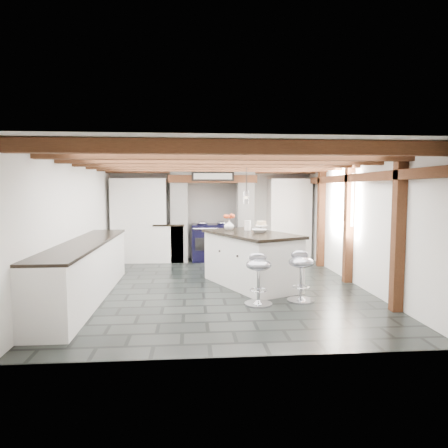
{
  "coord_description": "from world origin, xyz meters",
  "views": [
    {
      "loc": [
        -0.5,
        -7.0,
        1.75
      ],
      "look_at": [
        0.1,
        0.4,
        1.1
      ],
      "focal_mm": 32.0,
      "sensor_mm": 36.0,
      "label": 1
    }
  ],
  "objects": [
    {
      "name": "ground",
      "position": [
        0.0,
        0.0,
        0.0
      ],
      "size": [
        6.0,
        6.0,
        0.0
      ],
      "primitive_type": "plane",
      "color": "black",
      "rests_on": "ground"
    },
    {
      "name": "room_shell",
      "position": [
        -0.61,
        1.42,
        1.07
      ],
      "size": [
        6.0,
        6.03,
        6.0
      ],
      "color": "white",
      "rests_on": "ground"
    },
    {
      "name": "range_cooker",
      "position": [
        0.0,
        2.68,
        0.47
      ],
      "size": [
        1.0,
        0.63,
        0.99
      ],
      "color": "black",
      "rests_on": "ground"
    },
    {
      "name": "kitchen_island",
      "position": [
        0.56,
        0.09,
        0.5
      ],
      "size": [
        1.75,
        2.21,
        1.29
      ],
      "rotation": [
        0.0,
        0.0,
        0.43
      ],
      "color": "white",
      "rests_on": "ground"
    },
    {
      "name": "bar_stool_near",
      "position": [
        1.19,
        -1.0,
        0.49
      ],
      "size": [
        0.46,
        0.46,
        0.79
      ],
      "rotation": [
        0.0,
        0.0,
        -0.2
      ],
      "color": "silver",
      "rests_on": "ground"
    },
    {
      "name": "bar_stool_far",
      "position": [
        0.5,
        -1.14,
        0.49
      ],
      "size": [
        0.42,
        0.42,
        0.79
      ],
      "rotation": [
        0.0,
        0.0,
        -0.1
      ],
      "color": "silver",
      "rests_on": "ground"
    }
  ]
}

